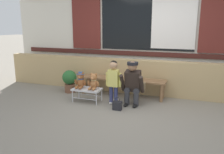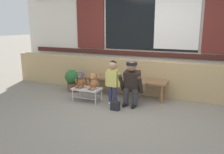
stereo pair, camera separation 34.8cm
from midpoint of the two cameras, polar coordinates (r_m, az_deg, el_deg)
ground_plane at (r=4.49m, az=4.69°, el=-9.14°), size 60.00×60.00×0.00m
brick_low_wall at (r=5.67m, az=9.56°, el=-0.08°), size 7.69×0.25×0.85m
shop_facade at (r=6.03m, az=11.33°, el=12.91°), size 7.85×0.26×3.39m
wooden_bench_long at (r=5.45m, az=4.56°, el=-1.02°), size 2.10×0.40×0.44m
small_display_bench at (r=5.12m, az=-4.34°, el=-3.17°), size 0.64×0.36×0.30m
teddy_bear_with_hat at (r=5.15m, az=-5.94°, el=-0.75°), size 0.28×0.27×0.36m
teddy_bear_plain at (r=5.00m, az=-2.76°, el=-1.20°), size 0.28×0.26×0.36m
child_standing at (r=4.82m, az=2.25°, el=-0.15°), size 0.35×0.18×0.96m
adult_crouching at (r=4.83m, az=7.21°, el=-1.58°), size 0.50×0.49×0.95m
handbag_on_ground at (r=4.62m, az=3.00°, el=-7.17°), size 0.18×0.11×0.27m
potted_plant at (r=5.89m, az=-8.36°, el=-0.58°), size 0.36×0.36×0.57m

